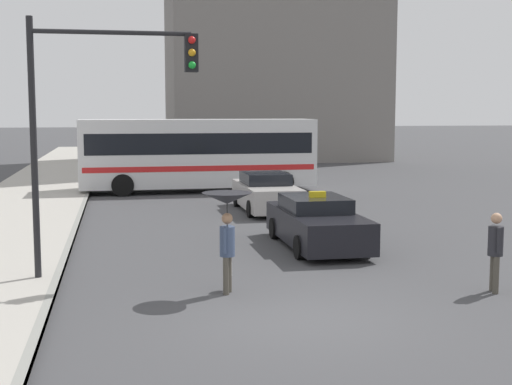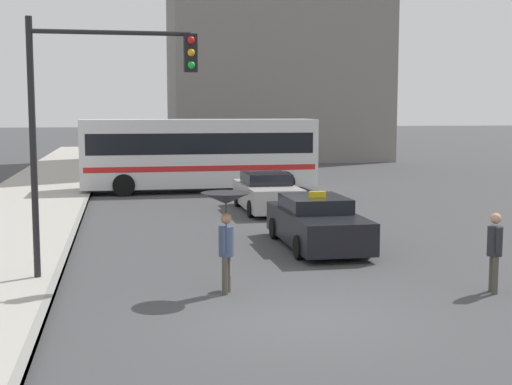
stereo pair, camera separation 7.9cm
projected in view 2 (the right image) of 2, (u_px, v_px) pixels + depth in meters
The scene contains 7 objects.
ground_plane at pixel (299, 320), 12.53m from camera, with size 300.00×300.00×0.00m, color #424244.
taxi at pixel (317, 223), 19.17m from camera, with size 1.91×4.72×1.51m.
sedan_red at pixel (267, 193), 26.02m from camera, with size 1.91×4.63×1.39m.
city_bus at pixel (199, 152), 32.21m from camera, with size 10.53×2.81×3.27m.
pedestrian_with_umbrella at pixel (226, 213), 14.15m from camera, with size 1.01×1.01×2.04m.
pedestrian_man at pixel (495, 246), 14.29m from camera, with size 0.36×0.46×1.63m.
traffic_light at pixel (100, 100), 14.97m from camera, with size 3.51×0.38×5.58m.
Camera 2 is at (-3.00, -11.84, 3.66)m, focal length 50.00 mm.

